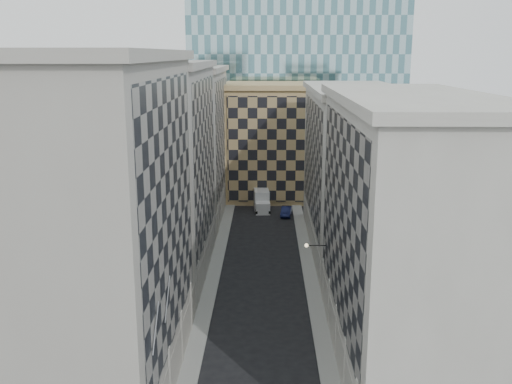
# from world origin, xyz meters

# --- Properties ---
(sidewalk_west) EXTENTS (1.50, 100.00, 0.15)m
(sidewalk_west) POSITION_xyz_m (-5.25, 30.00, 0.07)
(sidewalk_west) COLOR gray
(sidewalk_west) RESTS_ON ground
(sidewalk_east) EXTENTS (1.50, 100.00, 0.15)m
(sidewalk_east) POSITION_xyz_m (5.25, 30.00, 0.07)
(sidewalk_east) COLOR gray
(sidewalk_east) RESTS_ON ground
(bldg_left_a) EXTENTS (10.80, 22.80, 23.70)m
(bldg_left_a) POSITION_xyz_m (-10.88, 11.00, 11.82)
(bldg_left_a) COLOR #9E988E
(bldg_left_a) RESTS_ON ground
(bldg_left_b) EXTENTS (10.80, 22.80, 22.70)m
(bldg_left_b) POSITION_xyz_m (-10.88, 33.00, 11.32)
(bldg_left_b) COLOR gray
(bldg_left_b) RESTS_ON ground
(bldg_left_c) EXTENTS (10.80, 22.80, 21.70)m
(bldg_left_c) POSITION_xyz_m (-10.88, 55.00, 10.83)
(bldg_left_c) COLOR #9E988E
(bldg_left_c) RESTS_ON ground
(bldg_right_a) EXTENTS (10.80, 26.80, 20.70)m
(bldg_right_a) POSITION_xyz_m (10.88, 15.00, 10.32)
(bldg_right_a) COLOR #AFABA0
(bldg_right_a) RESTS_ON ground
(bldg_right_b) EXTENTS (10.80, 28.80, 19.70)m
(bldg_right_b) POSITION_xyz_m (10.89, 42.00, 9.85)
(bldg_right_b) COLOR #AFABA0
(bldg_right_b) RESTS_ON ground
(tan_block) EXTENTS (16.80, 14.80, 18.80)m
(tan_block) POSITION_xyz_m (2.00, 67.90, 9.44)
(tan_block) COLOR tan
(tan_block) RESTS_ON ground
(church_tower) EXTENTS (7.20, 7.20, 51.50)m
(church_tower) POSITION_xyz_m (0.00, 82.00, 26.95)
(church_tower) COLOR #2D2923
(church_tower) RESTS_ON ground
(flagpoles_left) EXTENTS (0.10, 6.33, 2.33)m
(flagpoles_left) POSITION_xyz_m (-5.90, 6.00, 8.00)
(flagpoles_left) COLOR gray
(flagpoles_left) RESTS_ON ground
(bracket_lamp) EXTENTS (1.98, 0.36, 0.36)m
(bracket_lamp) POSITION_xyz_m (4.38, 24.00, 6.20)
(bracket_lamp) COLOR black
(bracket_lamp) RESTS_ON ground
(box_truck) EXTENTS (2.65, 5.67, 3.03)m
(box_truck) POSITION_xyz_m (-0.24, 58.51, 1.32)
(box_truck) COLOR silver
(box_truck) RESTS_ON ground
(dark_car) EXTENTS (1.93, 4.30, 1.37)m
(dark_car) POSITION_xyz_m (3.43, 55.42, 0.68)
(dark_car) COLOR #10163D
(dark_car) RESTS_ON ground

